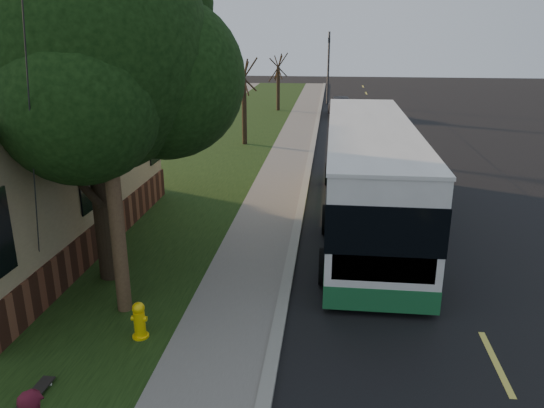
% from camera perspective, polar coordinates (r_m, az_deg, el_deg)
% --- Properties ---
extents(ground, '(120.00, 120.00, 0.00)m').
position_cam_1_polar(ground, '(10.32, 0.30, -15.28)').
color(ground, black).
rests_on(ground, ground).
extents(road, '(8.00, 80.00, 0.01)m').
position_cam_1_polar(road, '(19.64, 15.21, 0.80)').
color(road, black).
rests_on(road, ground).
extents(curb, '(0.25, 80.00, 0.12)m').
position_cam_1_polar(curb, '(19.40, 3.48, 1.38)').
color(curb, gray).
rests_on(curb, ground).
extents(sidewalk, '(2.00, 80.00, 0.08)m').
position_cam_1_polar(sidewalk, '(19.48, 0.54, 1.42)').
color(sidewalk, slate).
rests_on(sidewalk, ground).
extents(grass_verge, '(5.00, 80.00, 0.07)m').
position_cam_1_polar(grass_verge, '(20.13, -9.42, 1.72)').
color(grass_verge, black).
rests_on(grass_verge, ground).
extents(fire_hydrant, '(0.32, 0.32, 0.74)m').
position_cam_1_polar(fire_hydrant, '(10.64, -14.08, -12.03)').
color(fire_hydrant, yellow).
rests_on(fire_hydrant, grass_verge).
extents(utility_pole, '(2.86, 3.21, 9.07)m').
position_cam_1_polar(utility_pole, '(10.48, -17.69, 11.58)').
color(utility_pole, '#473321').
rests_on(utility_pole, ground).
extents(leafy_tree, '(6.30, 6.00, 7.80)m').
position_cam_1_polar(leafy_tree, '(12.30, -18.61, 14.89)').
color(leafy_tree, black).
rests_on(leafy_tree, grass_verge).
extents(bare_tree_near, '(1.38, 1.21, 4.31)m').
position_cam_1_polar(bare_tree_near, '(27.14, -3.01, 10.79)').
color(bare_tree_near, black).
rests_on(bare_tree_near, grass_verge).
extents(bare_tree_far, '(1.38, 1.21, 4.03)m').
position_cam_1_polar(bare_tree_far, '(38.91, 0.67, 12.88)').
color(bare_tree_far, black).
rests_on(bare_tree_far, grass_verge).
extents(traffic_signal, '(0.18, 0.22, 5.50)m').
position_cam_1_polar(traffic_signal, '(42.62, 6.09, 14.83)').
color(traffic_signal, '#2D2D30').
rests_on(traffic_signal, ground).
extents(transit_bus, '(2.63, 11.39, 3.08)m').
position_cam_1_polar(transit_bus, '(16.06, 10.31, 3.37)').
color(transit_bus, silver).
rests_on(transit_bus, ground).
extents(skateboard_main, '(0.24, 0.89, 0.08)m').
position_cam_1_polar(skateboard_main, '(9.81, -24.14, -18.16)').
color(skateboard_main, black).
rests_on(skateboard_main, grass_verge).
extents(dumpster, '(1.77, 1.59, 1.28)m').
position_cam_1_polar(dumpster, '(21.08, -18.77, 3.56)').
color(dumpster, black).
rests_on(dumpster, building_lot).
extents(distant_car, '(1.89, 4.15, 1.38)m').
position_cam_1_polar(distant_car, '(36.95, 7.43, 10.39)').
color(distant_car, black).
rests_on(distant_car, ground).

